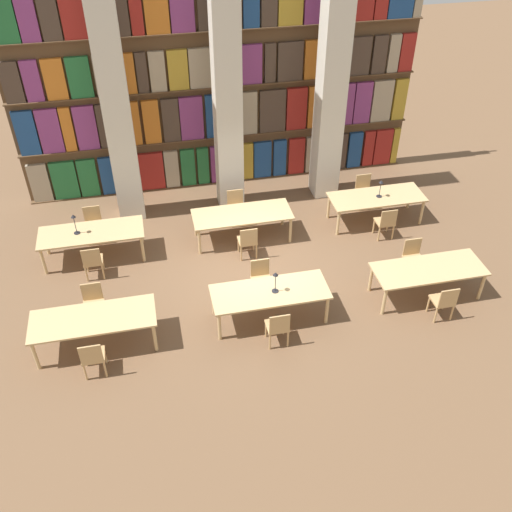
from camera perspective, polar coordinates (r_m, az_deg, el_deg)
name	(u,v)px	position (r m, az deg, el deg)	size (l,w,h in m)	color
ground_plane	(255,275)	(12.88, -0.14, -1.91)	(40.00, 40.00, 0.00)	brown
bookshelf_bank	(220,92)	(15.14, -3.61, 16.03)	(10.42, 0.35, 5.50)	brown
pillar_left	(116,104)	(13.79, -13.87, 14.54)	(0.63, 0.63, 6.00)	silver
pillar_center	(227,95)	(13.93, -2.92, 15.82)	(0.63, 0.63, 6.00)	silver
pillar_right	(332,86)	(14.53, 7.57, 16.53)	(0.63, 0.63, 6.00)	silver
reading_table_0	(93,321)	(11.30, -15.97, -6.23)	(2.36, 0.91, 0.73)	tan
chair_0	(93,357)	(10.92, -16.02, -9.66)	(0.42, 0.40, 0.87)	tan
chair_1	(93,302)	(11.97, -15.95, -4.48)	(0.42, 0.40, 0.87)	tan
reading_table_1	(270,294)	(11.42, 1.41, -3.80)	(2.36, 0.91, 0.73)	tan
chair_2	(278,327)	(11.03, 2.21, -7.08)	(0.42, 0.40, 0.87)	tan
chair_3	(261,278)	(12.09, 0.52, -2.20)	(0.42, 0.40, 0.87)	tan
desk_lamp_0	(275,279)	(11.16, 1.96, -2.29)	(0.14, 0.14, 0.49)	#232328
reading_table_2	(429,271)	(12.49, 16.88, -1.43)	(2.36, 0.91, 0.73)	tan
chair_4	(444,301)	(12.16, 18.29, -4.30)	(0.42, 0.40, 0.87)	tan
chair_5	(413,257)	(13.12, 15.44, -0.06)	(0.42, 0.40, 0.87)	tan
reading_table_3	(91,234)	(13.51, -16.14, 2.09)	(2.36, 0.91, 0.73)	tan
chair_6	(93,261)	(13.03, -16.01, -0.47)	(0.42, 0.40, 0.87)	tan
chair_7	(93,223)	(14.23, -15.96, 3.18)	(0.42, 0.40, 0.87)	tan
desk_lamp_1	(74,221)	(13.34, -17.72, 3.37)	(0.14, 0.14, 0.50)	#232328
reading_table_4	(242,216)	(13.59, -1.38, 4.03)	(2.36, 0.91, 0.73)	tan
chair_8	(248,241)	(13.11, -0.82, 1.53)	(0.42, 0.40, 0.87)	tan
chair_9	(236,206)	(14.31, -2.01, 5.00)	(0.42, 0.40, 0.87)	tan
reading_table_5	(377,199)	(14.54, 11.96, 5.63)	(2.36, 0.91, 0.73)	tan
chair_10	(386,222)	(14.08, 12.85, 3.35)	(0.42, 0.40, 0.87)	tan
chair_11	(364,190)	(15.20, 10.74, 6.49)	(0.42, 0.40, 0.87)	tan
desk_lamp_2	(381,186)	(14.34, 12.36, 6.88)	(0.14, 0.14, 0.46)	#232328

